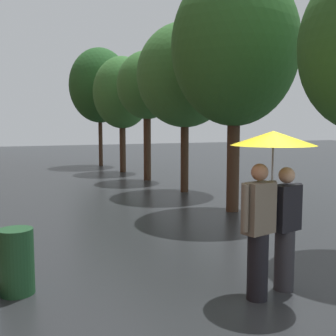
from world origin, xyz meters
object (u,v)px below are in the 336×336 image
Objects in this scene: street_tree_4 at (122,93)px; litter_bin at (17,261)px; street_tree_2 at (185,76)px; couple_under_umbrella at (272,189)px; street_tree_5 at (100,86)px; street_tree_1 at (235,47)px; street_tree_3 at (147,86)px.

litter_bin is (-5.42, -12.68, -3.13)m from street_tree_4.
street_tree_2 is 6.27× the size of litter_bin.
street_tree_2 is 8.55m from couple_under_umbrella.
street_tree_4 is 3.31m from street_tree_5.
street_tree_2 is at bearing -88.85° from street_tree_4.
street_tree_5 reaches higher than street_tree_1.
street_tree_2 reaches higher than couple_under_umbrella.
street_tree_2 is at bearing 49.56° from litter_bin.
street_tree_3 reaches higher than couple_under_umbrella.
couple_under_umbrella is at bearing -99.89° from street_tree_4.
street_tree_1 is 12.64m from street_tree_5.
street_tree_3 is at bearing -88.01° from street_tree_5.
litter_bin is (-5.24, -15.93, -3.72)m from street_tree_5.
street_tree_4 is 14.38m from couple_under_umbrella.
street_tree_1 is 1.12× the size of street_tree_2.
couple_under_umbrella is 3.39m from litter_bin.
street_tree_1 is at bearing 31.72° from litter_bin.
street_tree_4 is (0.10, 9.39, -0.46)m from street_tree_1.
street_tree_4 is at bearing -86.85° from street_tree_5.
street_tree_3 is (0.14, 6.36, -0.40)m from street_tree_1.
street_tree_5 is (-0.18, 3.25, 0.59)m from street_tree_4.
street_tree_4 is at bearing 66.86° from litter_bin.
street_tree_3 is 2.36× the size of couple_under_umbrella.
street_tree_3 is at bearing 77.25° from couple_under_umbrella.
street_tree_4 is at bearing 80.11° from couple_under_umbrella.
street_tree_3 is 5.82× the size of litter_bin.
street_tree_4 is 14.14m from litter_bin.
street_tree_5 is 17.18m from litter_bin.
litter_bin is at bearing -108.21° from street_tree_5.
street_tree_4 is at bearing 90.75° from street_tree_3.
street_tree_1 is at bearing -93.96° from street_tree_2.
couple_under_umbrella is (-2.44, -14.00, -2.20)m from street_tree_4.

